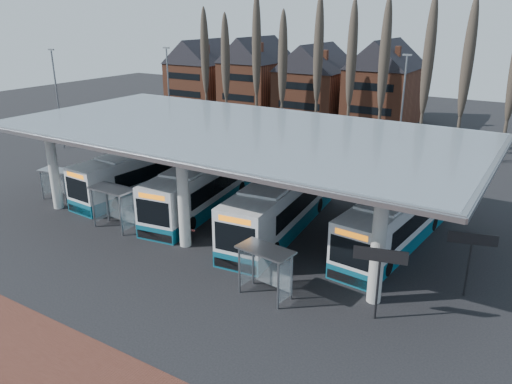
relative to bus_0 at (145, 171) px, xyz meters
The scene contains 17 objects.
ground 12.64m from the bus_0, 43.50° to the right, with size 140.00×140.00×0.00m, color black.
station_canopy 9.98m from the bus_0, ahead, with size 32.00×16.00×6.34m.
poplar_row 26.97m from the bus_0, 69.53° to the left, with size 45.10×1.10×14.50m.
townhouse_row 36.25m from the bus_0, 100.66° to the left, with size 36.80×10.30×12.25m.
lamp_post_a 16.48m from the bus_0, 123.67° to the left, with size 0.80×0.16×10.17m.
lamp_post_b 23.31m from the bus_0, 49.01° to the left, with size 0.80×0.16×10.17m.
lamp_post_d 18.12m from the bus_0, 162.38° to the left, with size 0.80×0.16×10.17m.
bus_0 is the anchor object (origin of this frame).
bus_1 6.21m from the bus_0, ahead, with size 4.56×13.00×3.54m.
bus_2 12.89m from the bus_0, ahead, with size 4.25×13.40×3.66m.
bus_3 20.02m from the bus_0, ahead, with size 3.74×12.57×3.44m.
shelter_0 6.54m from the bus_0, 133.19° to the right, with size 2.73×1.73×2.35m.
shelter_1 7.25m from the bus_0, 61.87° to the right, with size 3.06×1.56×2.83m.
shelter_2 18.33m from the bus_0, 27.38° to the right, with size 2.99×1.74×2.64m.
info_sign_0 22.98m from the bus_0, 19.21° to the right, with size 2.38×0.72×3.60m.
info_sign_1 25.07m from the bus_0, ahead, with size 2.27×0.76×3.45m.
barrier 10.24m from the bus_0, 34.18° to the right, with size 2.02×0.75×1.02m.
Camera 1 is at (18.38, -18.91, 13.54)m, focal length 35.00 mm.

